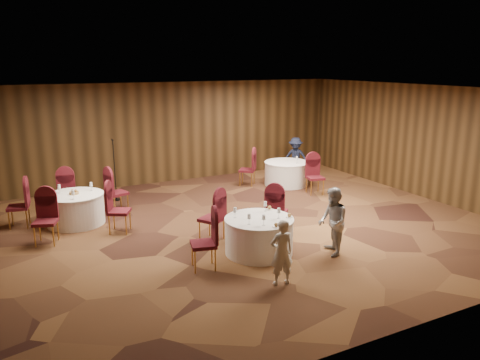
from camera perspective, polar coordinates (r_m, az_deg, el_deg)
name	(u,v)px	position (r m, az deg, el deg)	size (l,w,h in m)	color
ground	(236,228)	(11.12, -0.45, -5.85)	(12.00, 12.00, 0.00)	black
room_shell	(236,146)	(10.60, -0.47, 4.17)	(12.00, 12.00, 12.00)	silver
table_main	(259,235)	(9.61, 2.32, -6.76)	(1.41, 1.41, 0.74)	white
table_left	(75,209)	(11.96, -19.42, -3.32)	(1.37, 1.37, 0.74)	white
table_right	(286,173)	(14.93, 5.69, 0.84)	(1.41, 1.41, 0.74)	white
chairs_main	(232,223)	(9.91, -0.93, -5.31)	(2.92, 1.93, 1.00)	#440D11
chairs_left	(75,204)	(11.93, -19.53, -2.75)	(2.99, 2.95, 1.00)	#440D11
chairs_right	(280,173)	(14.34, 4.90, 0.81)	(2.00, 2.48, 1.00)	#440D11
tabletop_main	(267,214)	(9.46, 3.33, -4.11)	(1.11, 1.15, 0.22)	silver
tabletop_left	(74,191)	(11.84, -19.56, -1.27)	(0.80, 0.77, 0.22)	silver
tabletop_right	(297,158)	(14.68, 6.96, 2.66)	(0.08, 0.08, 0.22)	silver
mic_stand	(115,182)	(13.62, -14.94, -0.26)	(0.24, 0.24, 1.74)	black
woman_a	(282,252)	(8.25, 5.10, -8.78)	(0.44, 0.29, 1.19)	silver
woman_b	(333,222)	(9.60, 11.23, -5.01)	(0.68, 0.53, 1.39)	#A1A2A6
man_c	(295,157)	(15.96, 6.78, 2.77)	(0.87, 0.50, 1.34)	black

